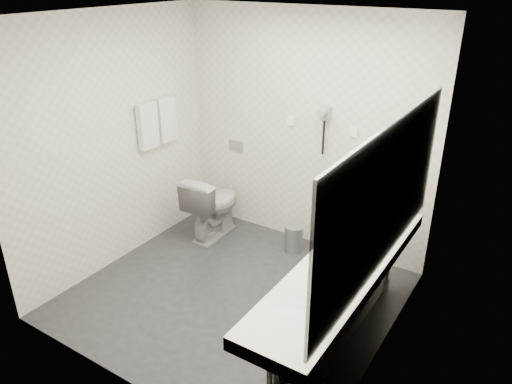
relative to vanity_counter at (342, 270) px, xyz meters
The scene contains 29 objects.
floor 1.39m from the vanity_counter, 169.92° to the left, with size 2.80×2.80×0.00m, color #25252A.
ceiling 2.05m from the vanity_counter, 169.92° to the left, with size 2.80×2.80×0.00m, color white.
wall_back 1.93m from the vanity_counter, 126.87° to the left, with size 2.80×2.80×0.00m, color silver.
wall_front 1.64m from the vanity_counter, 135.64° to the right, with size 2.80×2.80×0.00m, color silver.
wall_left 2.57m from the vanity_counter, behind, with size 2.60×2.60×0.00m, color silver.
wall_right 0.56m from the vanity_counter, 36.03° to the left, with size 2.60×2.60×0.00m, color silver.
vanity_counter is the anchor object (origin of this frame).
vanity_panel 0.43m from the vanity_counter, ahead, with size 0.03×2.15×0.75m, color gray.
vanity_post_far 1.12m from the vanity_counter, 86.97° to the left, with size 0.06×0.06×0.75m, color silver.
mirror 0.70m from the vanity_counter, ahead, with size 0.02×2.20×1.05m, color #B2BCC6.
basin_near 0.65m from the vanity_counter, 90.00° to the right, with size 0.40×0.31×0.05m, color white.
basin_far 0.65m from the vanity_counter, 90.00° to the left, with size 0.40×0.31×0.05m, color white.
faucet_near 0.69m from the vanity_counter, 73.30° to the right, with size 0.04×0.04×0.15m, color silver.
faucet_far 0.69m from the vanity_counter, 73.30° to the left, with size 0.04×0.04×0.15m, color silver.
soap_bottle_a 0.10m from the vanity_counter, 118.49° to the left, with size 0.05×0.05×0.11m, color white.
soap_bottle_c 0.12m from the vanity_counter, 96.08° to the left, with size 0.05×0.05×0.13m, color white.
glass_left 0.35m from the vanity_counter, 65.73° to the left, with size 0.06×0.06×0.11m, color silver.
toilet 2.29m from the vanity_counter, 152.59° to the left, with size 0.42×0.73×0.74m, color white.
flush_plate 2.48m from the vanity_counter, 143.06° to the left, with size 0.18×0.02×0.12m, color #B2B5BA.
pedal_bin 1.73m from the vanity_counter, 130.65° to the left, with size 0.20×0.20×0.29m, color #B2B5BA.
bin_lid 1.68m from the vanity_counter, 130.65° to the left, with size 0.20×0.20×0.01m, color #B2B5BA.
towel_rail 2.69m from the vanity_counter, 163.14° to the left, with size 0.02×0.02×0.62m, color silver.
towel_near 2.59m from the vanity_counter, 166.10° to the left, with size 0.07×0.24×0.48m, color white.
towel_far 2.67m from the vanity_counter, 160.15° to the left, with size 0.07×0.24×0.48m, color white.
dryer_cradle 1.85m from the vanity_counter, 120.76° to the left, with size 0.10×0.04×0.14m, color #939499.
dryer_barrel 1.81m from the vanity_counter, 122.01° to the left, with size 0.08×0.08×0.14m, color #939499.
dryer_cord 1.76m from the vanity_counter, 121.02° to the left, with size 0.02×0.02×0.35m, color black.
switch_plate_a 2.04m from the vanity_counter, 130.59° to the left, with size 0.09×0.02×0.09m, color white.
switch_plate_b 1.69m from the vanity_counter, 111.13° to the left, with size 0.09×0.02×0.09m, color white.
Camera 1 is at (2.23, -3.10, 2.82)m, focal length 34.51 mm.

